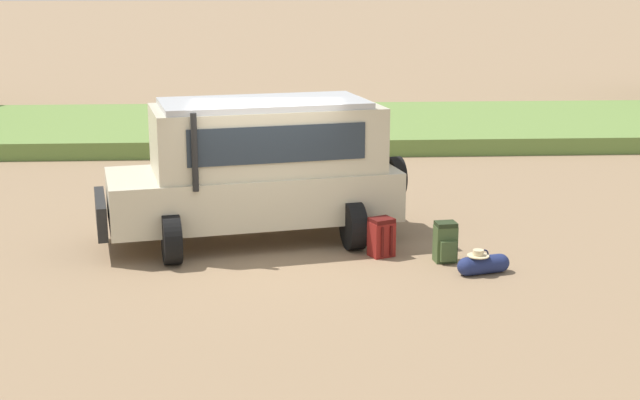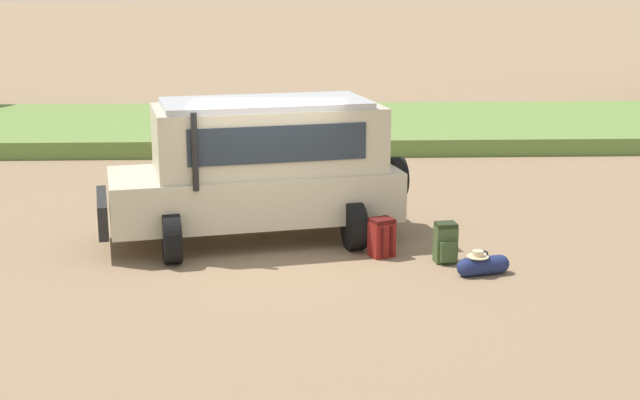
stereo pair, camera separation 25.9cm
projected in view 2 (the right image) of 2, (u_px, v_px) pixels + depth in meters
The scene contains 6 objects.
ground_plane at pixel (270, 255), 14.69m from camera, with size 320.00×320.00×0.00m, color #8C7051.
grass_bank at pixel (276, 127), 25.83m from camera, with size 120.00×7.00×0.44m.
safari_vehicle at pixel (260, 167), 15.29m from camera, with size 5.48×3.36×2.44m.
backpack_beside_front_wheel at pixel (381, 238), 14.57m from camera, with size 0.47×0.48×0.64m.
backpack_cluster_center at pixel (446, 243), 14.25m from camera, with size 0.37×0.41×0.66m.
duffel_bag_low_black_case at pixel (483, 265), 13.70m from camera, with size 0.85×0.44×0.39m.
Camera 2 is at (0.30, -14.05, 4.47)m, focal length 50.00 mm.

